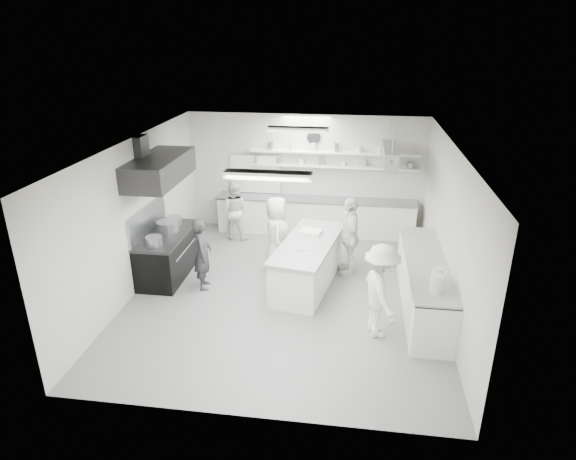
# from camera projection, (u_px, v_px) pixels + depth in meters

# --- Properties ---
(floor) EXTENTS (6.00, 7.00, 0.02)m
(floor) POSITION_uv_depth(u_px,v_px,m) (286.00, 292.00, 9.93)
(floor) COLOR gray
(floor) RESTS_ON ground
(ceiling) EXTENTS (6.00, 7.00, 0.02)m
(ceiling) POSITION_uv_depth(u_px,v_px,m) (286.00, 144.00, 8.80)
(ceiling) COLOR white
(ceiling) RESTS_ON wall_back
(wall_back) EXTENTS (6.00, 0.04, 3.00)m
(wall_back) POSITION_uv_depth(u_px,v_px,m) (306.00, 174.00, 12.58)
(wall_back) COLOR beige
(wall_back) RESTS_ON floor
(wall_front) EXTENTS (6.00, 0.04, 3.00)m
(wall_front) POSITION_uv_depth(u_px,v_px,m) (246.00, 323.00, 6.15)
(wall_front) COLOR beige
(wall_front) RESTS_ON floor
(wall_left) EXTENTS (0.04, 7.00, 3.00)m
(wall_left) POSITION_uv_depth(u_px,v_px,m) (136.00, 215.00, 9.75)
(wall_left) COLOR beige
(wall_left) RESTS_ON floor
(wall_right) EXTENTS (0.04, 7.00, 3.00)m
(wall_right) POSITION_uv_depth(u_px,v_px,m) (448.00, 231.00, 8.98)
(wall_right) COLOR beige
(wall_right) RESTS_ON floor
(stove) EXTENTS (0.80, 1.80, 0.90)m
(stove) POSITION_uv_depth(u_px,v_px,m) (168.00, 256.00, 10.46)
(stove) COLOR black
(stove) RESTS_ON floor
(exhaust_hood) EXTENTS (0.85, 2.00, 0.50)m
(exhaust_hood) POSITION_uv_depth(u_px,v_px,m) (159.00, 169.00, 9.75)
(exhaust_hood) COLOR #29292A
(exhaust_hood) RESTS_ON wall_left
(back_counter) EXTENTS (5.00, 0.60, 0.92)m
(back_counter) POSITION_uv_depth(u_px,v_px,m) (315.00, 216.00, 12.65)
(back_counter) COLOR white
(back_counter) RESTS_ON floor
(shelf_lower) EXTENTS (4.20, 0.26, 0.04)m
(shelf_lower) POSITION_uv_depth(u_px,v_px,m) (333.00, 166.00, 12.27)
(shelf_lower) COLOR white
(shelf_lower) RESTS_ON wall_back
(shelf_upper) EXTENTS (4.20, 0.26, 0.04)m
(shelf_upper) POSITION_uv_depth(u_px,v_px,m) (333.00, 153.00, 12.14)
(shelf_upper) COLOR white
(shelf_upper) RESTS_ON wall_back
(pass_through_window) EXTENTS (1.30, 0.04, 1.00)m
(pass_through_window) POSITION_uv_depth(u_px,v_px,m) (256.00, 174.00, 12.74)
(pass_through_window) COLOR black
(pass_through_window) RESTS_ON wall_back
(wall_clock) EXTENTS (0.32, 0.05, 0.32)m
(wall_clock) POSITION_uv_depth(u_px,v_px,m) (314.00, 137.00, 12.16)
(wall_clock) COLOR white
(wall_clock) RESTS_ON wall_back
(right_counter) EXTENTS (0.74, 3.30, 0.94)m
(right_counter) POSITION_uv_depth(u_px,v_px,m) (424.00, 285.00, 9.23)
(right_counter) COLOR white
(right_counter) RESTS_ON floor
(pot_rack) EXTENTS (0.30, 1.60, 0.40)m
(pot_rack) POSITION_uv_depth(u_px,v_px,m) (390.00, 155.00, 11.01)
(pot_rack) COLOR #9599A0
(pot_rack) RESTS_ON ceiling
(light_fixture_front) EXTENTS (1.30, 0.25, 0.10)m
(light_fixture_front) POSITION_uv_depth(u_px,v_px,m) (268.00, 175.00, 7.17)
(light_fixture_front) COLOR white
(light_fixture_front) RESTS_ON ceiling
(light_fixture_rear) EXTENTS (1.30, 0.25, 0.10)m
(light_fixture_rear) POSITION_uv_depth(u_px,v_px,m) (298.00, 129.00, 10.47)
(light_fixture_rear) COLOR white
(light_fixture_rear) RESTS_ON ceiling
(prep_island) EXTENTS (1.32, 2.55, 0.89)m
(prep_island) POSITION_uv_depth(u_px,v_px,m) (308.00, 264.00, 10.10)
(prep_island) COLOR white
(prep_island) RESTS_ON floor
(stove_pot) EXTENTS (0.46, 0.46, 0.27)m
(stove_pot) POSITION_uv_depth(u_px,v_px,m) (168.00, 227.00, 10.38)
(stove_pot) COLOR #9599A0
(stove_pot) RESTS_ON stove
(cook_stove) EXTENTS (0.46, 0.61, 1.50)m
(cook_stove) POSITION_uv_depth(u_px,v_px,m) (203.00, 254.00, 9.85)
(cook_stove) COLOR #303031
(cook_stove) RESTS_ON floor
(cook_back) EXTENTS (0.75, 0.60, 1.48)m
(cook_back) POSITION_uv_depth(u_px,v_px,m) (234.00, 210.00, 12.25)
(cook_back) COLOR silver
(cook_back) RESTS_ON floor
(cook_island_left) EXTENTS (0.67, 0.90, 1.67)m
(cook_island_left) POSITION_uv_depth(u_px,v_px,m) (277.00, 234.00, 10.56)
(cook_island_left) COLOR silver
(cook_island_left) RESTS_ON floor
(cook_island_right) EXTENTS (0.55, 1.05, 1.71)m
(cook_island_right) POSITION_uv_depth(u_px,v_px,m) (350.00, 236.00, 10.42)
(cook_island_right) COLOR silver
(cook_island_right) RESTS_ON floor
(cook_right) EXTENTS (0.91, 1.22, 1.67)m
(cook_right) POSITION_uv_depth(u_px,v_px,m) (380.00, 291.00, 8.25)
(cook_right) COLOR silver
(cook_right) RESTS_ON floor
(bowl_island_a) EXTENTS (0.29, 0.29, 0.06)m
(bowl_island_a) POSITION_uv_depth(u_px,v_px,m) (319.00, 237.00, 10.20)
(bowl_island_a) COLOR #9599A0
(bowl_island_a) RESTS_ON prep_island
(bowl_island_b) EXTENTS (0.25, 0.25, 0.07)m
(bowl_island_b) POSITION_uv_depth(u_px,v_px,m) (302.00, 250.00, 9.59)
(bowl_island_b) COLOR white
(bowl_island_b) RESTS_ON prep_island
(bowl_right) EXTENTS (0.28, 0.28, 0.05)m
(bowl_right) POSITION_uv_depth(u_px,v_px,m) (440.00, 273.00, 8.58)
(bowl_right) COLOR white
(bowl_right) RESTS_ON right_counter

